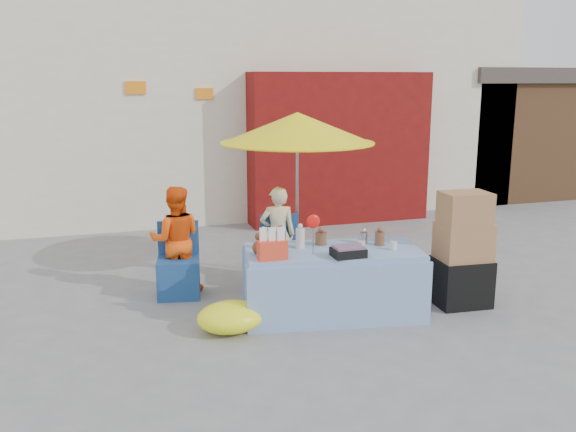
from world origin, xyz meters
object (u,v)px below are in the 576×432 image
object	(u,v)px
chair_right	(281,265)
vendor_orange	(176,240)
vendor_beige	(278,235)
market_table	(332,281)
chair_left	(179,274)
umbrella	(297,129)
box_stack	(463,254)

from	to	relation	value
chair_right	vendor_orange	bearing A→B (deg)	-176.23
vendor_beige	market_table	bearing A→B (deg)	111.67
chair_left	chair_right	bearing A→B (deg)	9.90
market_table	vendor_beige	distance (m)	1.25
chair_left	chair_right	distance (m)	1.25
market_table	chair_right	size ratio (longest dim) A/B	2.36
market_table	vendor_beige	xyz separation A→B (m)	(-0.25, 1.21, 0.23)
vendor_beige	vendor_orange	bearing A→B (deg)	9.90
market_table	chair_left	size ratio (longest dim) A/B	2.36
market_table	vendor_beige	world-z (taller)	vendor_beige
chair_right	vendor_orange	world-z (taller)	vendor_orange
umbrella	chair_left	bearing A→B (deg)	-169.58
market_table	umbrella	size ratio (longest dim) A/B	0.96
vendor_orange	umbrella	distance (m)	2.00
box_stack	vendor_orange	bearing A→B (deg)	155.33
vendor_beige	box_stack	size ratio (longest dim) A/B	0.94
market_table	vendor_orange	bearing A→B (deg)	151.06
vendor_beige	box_stack	xyz separation A→B (m)	(1.74, -1.37, -0.01)
market_table	chair_right	bearing A→B (deg)	112.91
chair_right	box_stack	bearing A→B (deg)	-25.62
vendor_orange	chair_right	bearing A→B (deg)	-176.23
chair_left	umbrella	bearing A→B (deg)	20.32
market_table	chair_left	xyz separation A→B (m)	(-1.50, 1.07, -0.12)
umbrella	chair_right	bearing A→B (deg)	-136.26
vendor_orange	umbrella	bearing A→B (deg)	-164.57
vendor_orange	umbrella	size ratio (longest dim) A/B	0.61
market_table	umbrella	xyz separation A→B (m)	(0.05, 1.36, 1.52)
chair_left	umbrella	size ratio (longest dim) A/B	0.41
market_table	box_stack	world-z (taller)	box_stack
market_table	box_stack	xyz separation A→B (m)	(1.48, -0.16, 0.22)
chair_left	vendor_orange	distance (m)	0.41
vendor_orange	vendor_beige	distance (m)	1.25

